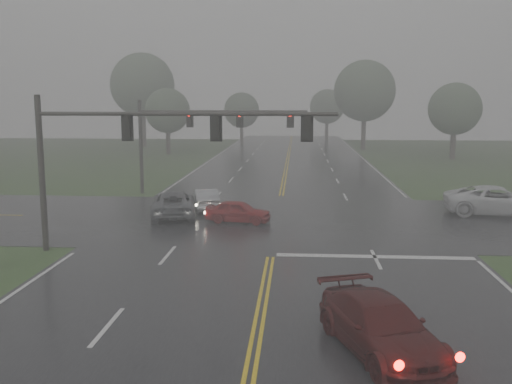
# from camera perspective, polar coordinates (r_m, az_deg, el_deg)

# --- Properties ---
(main_road) EXTENTS (18.00, 160.00, 0.02)m
(main_road) POSITION_cam_1_polar(r_m,az_deg,el_deg) (30.56, 1.99, -3.54)
(main_road) COLOR black
(main_road) RESTS_ON ground
(cross_street) EXTENTS (120.00, 14.00, 0.02)m
(cross_street) POSITION_cam_1_polar(r_m,az_deg,el_deg) (32.51, 2.13, -2.77)
(cross_street) COLOR black
(cross_street) RESTS_ON ground
(stop_bar) EXTENTS (8.50, 0.50, 0.01)m
(stop_bar) POSITION_cam_1_polar(r_m,az_deg,el_deg) (25.33, 11.78, -6.40)
(stop_bar) COLOR silver
(stop_bar) RESTS_ON ground
(sedan_maroon) EXTENTS (3.58, 5.38, 1.45)m
(sedan_maroon) POSITION_cam_1_polar(r_m,az_deg,el_deg) (16.27, 12.25, -15.40)
(sedan_maroon) COLOR #400B0B
(sedan_maroon) RESTS_ON ground
(sedan_red) EXTENTS (3.82, 2.02, 1.24)m
(sedan_red) POSITION_cam_1_polar(r_m,az_deg,el_deg) (31.71, -1.79, -3.08)
(sedan_red) COLOR maroon
(sedan_red) RESTS_ON ground
(sedan_silver) EXTENTS (2.32, 4.20, 1.31)m
(sedan_silver) POSITION_cam_1_polar(r_m,az_deg,el_deg) (35.57, -5.03, -1.77)
(sedan_silver) COLOR #9B9DA2
(sedan_silver) RESTS_ON ground
(car_grey) EXTENTS (3.47, 5.68, 1.47)m
(car_grey) POSITION_cam_1_polar(r_m,az_deg,el_deg) (33.68, -8.24, -2.44)
(car_grey) COLOR #515358
(car_grey) RESTS_ON ground
(pickup_white) EXTENTS (6.34, 3.36, 1.70)m
(pickup_white) POSITION_cam_1_polar(r_m,az_deg,el_deg) (36.68, 22.98, -2.13)
(pickup_white) COLOR silver
(pickup_white) RESTS_ON ground
(signal_gantry_near) EXTENTS (13.14, 0.30, 6.96)m
(signal_gantry_near) POSITION_cam_1_polar(r_m,az_deg,el_deg) (25.43, -12.41, 4.87)
(signal_gantry_near) COLOR black
(signal_gantry_near) RESTS_ON ground
(signal_gantry_far) EXTENTS (12.11, 0.34, 6.75)m
(signal_gantry_far) POSITION_cam_1_polar(r_m,az_deg,el_deg) (41.24, -6.45, 6.35)
(signal_gantry_far) COLOR black
(signal_gantry_far) RESTS_ON ground
(tree_nw_a) EXTENTS (5.63, 5.63, 8.27)m
(tree_nw_a) POSITION_cam_1_polar(r_m,az_deg,el_deg) (73.06, -8.84, 8.03)
(tree_nw_a) COLOR #382A24
(tree_nw_a) RESTS_ON ground
(tree_ne_a) EXTENTS (8.28, 8.28, 12.16)m
(tree_ne_a) POSITION_cam_1_polar(r_m,az_deg,el_deg) (79.68, 10.81, 9.90)
(tree_ne_a) COLOR #382A24
(tree_ne_a) RESTS_ON ground
(tree_n_mid) EXTENTS (5.43, 5.43, 7.98)m
(tree_n_mid) POSITION_cam_1_polar(r_m,az_deg,el_deg) (88.49, -1.45, 8.18)
(tree_n_mid) COLOR #382A24
(tree_n_mid) RESTS_ON ground
(tree_e_near) EXTENTS (5.96, 5.96, 8.75)m
(tree_e_near) POSITION_cam_1_polar(r_m,az_deg,el_deg) (69.43, 19.26, 7.83)
(tree_e_near) COLOR #382A24
(tree_e_near) RESTS_ON ground
(tree_nw_b) EXTENTS (9.22, 9.22, 13.55)m
(tree_nw_b) POSITION_cam_1_polar(r_m,az_deg,el_deg) (85.22, -11.28, 10.44)
(tree_nw_b) COLOR #382A24
(tree_nw_b) RESTS_ON ground
(tree_n_far) EXTENTS (5.90, 5.90, 8.66)m
(tree_n_far) POSITION_cam_1_polar(r_m,az_deg,el_deg) (99.11, 7.13, 8.47)
(tree_n_far) COLOR #382A24
(tree_n_far) RESTS_ON ground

